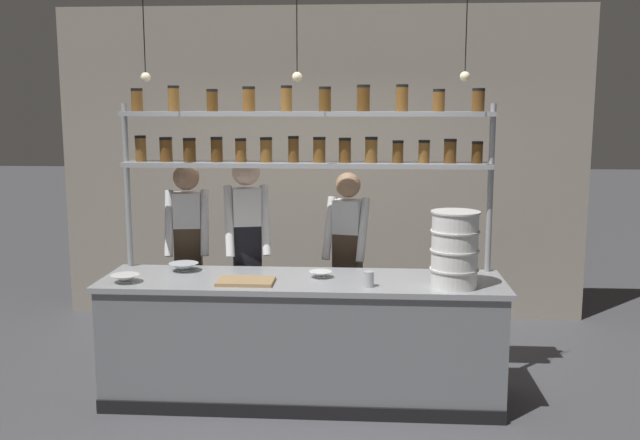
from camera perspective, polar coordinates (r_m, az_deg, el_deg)
ground_plane at (r=5.52m, az=-1.40°, el=-14.03°), size 40.00×40.00×0.00m
back_wall at (r=7.29m, az=0.12°, el=4.44°), size 5.34×0.12×3.15m
prep_counter at (r=5.35m, az=-1.42°, el=-9.50°), size 2.94×0.76×0.92m
spice_shelf_unit at (r=5.41m, az=-1.21°, el=6.02°), size 2.83×0.28×2.33m
chef_left at (r=6.04m, az=-10.49°, el=-2.36°), size 0.39×0.32×1.70m
chef_center at (r=5.80m, az=-5.84°, el=-2.26°), size 0.41×0.34×1.76m
chef_right at (r=5.94m, az=2.21°, el=-2.88°), size 0.41×0.33×1.63m
container_stack at (r=5.02m, az=10.71°, el=-2.32°), size 0.34×0.34×0.53m
cutting_board at (r=5.12m, az=-5.96°, el=-4.90°), size 0.40×0.26×0.02m
prep_bowl_near_left at (r=5.55m, az=-10.85°, el=-3.73°), size 0.23×0.23×0.06m
prep_bowl_center_front at (r=5.29m, az=-15.33°, el=-4.55°), size 0.21×0.21×0.06m
prep_bowl_center_back at (r=5.25m, az=0.03°, el=-4.38°), size 0.17×0.17×0.05m
serving_cup_front at (r=4.99m, az=3.92°, el=-4.74°), size 0.07×0.07×0.11m
pendant_light_row at (r=5.08m, az=-1.54°, el=11.86°), size 2.31×0.07×0.76m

